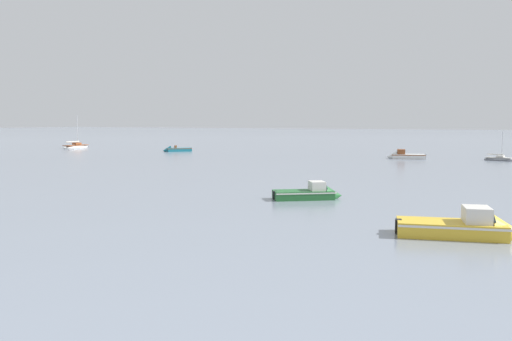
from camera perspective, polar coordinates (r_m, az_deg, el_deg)
name	(u,v)px	position (r m, az deg, el deg)	size (l,w,h in m)	color
motorboat_moored_0	(470,230)	(29.70, 22.47, -6.10)	(6.77, 3.84, 2.44)	gold
sailboat_moored_0	(499,159)	(88.99, 25.13, 1.13)	(4.62, 2.41, 4.96)	gray
sailboat_moored_1	(76,147)	(123.65, -19.19, 2.47)	(2.45, 7.10, 7.87)	white
motorboat_moored_1	(314,195)	(41.08, 6.36, -2.69)	(5.53, 4.78, 2.08)	#23602D
motorboat_moored_2	(403,157)	(87.91, 15.82, 1.48)	(6.36, 3.56, 2.29)	white
motorboat_moored_3	(175,150)	(106.02, -8.89, 2.22)	(5.33, 5.52, 1.96)	#197084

